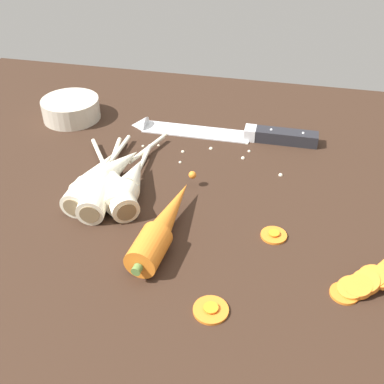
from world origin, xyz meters
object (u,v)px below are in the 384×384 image
(parsnip_mid_right, at_px, (101,184))
(parsnip_front, at_px, (114,183))
(carrot_slice_stack, at_px, (369,281))
(carrot_slice_stray_mid, at_px, (211,309))
(carrot_slice_stray_near, at_px, (274,234))
(parsnip_outer, at_px, (130,184))
(chefs_knife, at_px, (219,132))
(whole_carrot, at_px, (163,224))
(prep_bowl, at_px, (71,108))
(parsnip_back, at_px, (110,172))
(parsnip_mid_left, at_px, (94,179))

(parsnip_mid_right, bearing_deg, parsnip_front, 20.19)
(carrot_slice_stack, relative_size, carrot_slice_stray_mid, 2.18)
(carrot_slice_stray_near, bearing_deg, carrot_slice_stray_mid, -112.47)
(parsnip_front, height_order, parsnip_outer, same)
(carrot_slice_stack, bearing_deg, chefs_knife, 126.23)
(carrot_slice_stack, bearing_deg, parsnip_front, 162.79)
(carrot_slice_stray_near, bearing_deg, chefs_knife, 115.30)
(whole_carrot, distance_m, parsnip_mid_right, 0.14)
(parsnip_front, relative_size, prep_bowl, 1.84)
(parsnip_back, xyz_separation_m, carrot_slice_stray_near, (0.26, -0.07, -0.02))
(parsnip_mid_left, distance_m, prep_bowl, 0.25)
(carrot_slice_stack, height_order, carrot_slice_stray_mid, carrot_slice_stack)
(parsnip_back, bearing_deg, parsnip_mid_right, -93.13)
(parsnip_mid_left, height_order, parsnip_mid_right, same)
(parsnip_back, xyz_separation_m, parsnip_outer, (0.04, -0.02, 0.00))
(parsnip_outer, bearing_deg, whole_carrot, -47.33)
(parsnip_mid_right, distance_m, parsnip_back, 0.03)
(chefs_knife, height_order, carrot_slice_stray_near, chefs_knife)
(parsnip_mid_right, height_order, parsnip_outer, same)
(parsnip_outer, bearing_deg, carrot_slice_stack, -19.10)
(parsnip_back, bearing_deg, chefs_knife, 53.44)
(chefs_knife, relative_size, carrot_slice_stray_mid, 8.40)
(whole_carrot, height_order, parsnip_front, whole_carrot)
(whole_carrot, relative_size, parsnip_back, 1.03)
(parsnip_outer, bearing_deg, parsnip_back, 151.27)
(chefs_knife, distance_m, parsnip_mid_right, 0.26)
(parsnip_back, relative_size, prep_bowl, 1.96)
(carrot_slice_stack, distance_m, prep_bowl, 0.63)
(carrot_slice_stray_mid, bearing_deg, parsnip_mid_left, 138.81)
(prep_bowl, bearing_deg, parsnip_mid_right, -56.15)
(carrot_slice_stack, xyz_separation_m, carrot_slice_stray_near, (-0.12, 0.07, -0.01))
(parsnip_outer, relative_size, prep_bowl, 1.72)
(whole_carrot, bearing_deg, parsnip_mid_left, 148.86)
(parsnip_front, xyz_separation_m, carrot_slice_stray_mid, (0.19, -0.19, -0.02))
(parsnip_front, height_order, carrot_slice_stack, parsnip_front)
(parsnip_back, xyz_separation_m, prep_bowl, (-0.15, 0.19, 0.00))
(chefs_knife, bearing_deg, parsnip_back, -126.56)
(parsnip_front, distance_m, parsnip_mid_left, 0.03)
(whole_carrot, bearing_deg, parsnip_mid_right, 149.18)
(parsnip_back, relative_size, carrot_slice_stack, 2.39)
(chefs_knife, relative_size, parsnip_mid_right, 1.55)
(whole_carrot, bearing_deg, chefs_knife, 85.32)
(whole_carrot, relative_size, carrot_slice_stray_mid, 5.38)
(parsnip_mid_left, distance_m, parsnip_outer, 0.06)
(parsnip_mid_left, distance_m, carrot_slice_stray_mid, 0.29)
(parsnip_front, height_order, parsnip_mid_left, same)
(chefs_knife, xyz_separation_m, parsnip_mid_right, (-0.14, -0.22, 0.01))
(parsnip_mid_right, bearing_deg, whole_carrot, -30.82)
(parsnip_back, bearing_deg, prep_bowl, 128.63)
(chefs_knife, xyz_separation_m, parsnip_back, (-0.14, -0.19, 0.01))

